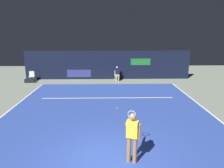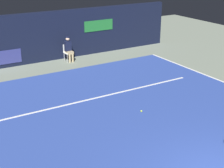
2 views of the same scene
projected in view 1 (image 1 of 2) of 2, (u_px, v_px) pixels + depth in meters
ground_plane at (108, 109)px, 11.45m from camera, size 31.23×31.23×0.00m
court_surface at (108, 109)px, 11.45m from camera, size 11.00×11.55×0.01m
line_sideline_left at (204, 108)px, 11.57m from camera, size 0.10×11.55×0.01m
line_sideline_right at (10, 110)px, 11.33m from camera, size 0.10×11.55×0.01m
line_service at (108, 98)px, 13.41m from camera, size 8.58×0.10×0.01m
back_wall at (108, 65)px, 18.77m from camera, size 15.02×0.33×2.60m
tennis_player at (132, 135)px, 6.55m from camera, size 0.50×1.05×1.73m
line_judge_on_chair at (117, 73)px, 18.21m from camera, size 0.47×0.56×1.32m
courtside_chair_near at (32, 76)px, 18.03m from camera, size 0.51×0.49×0.88m
tennis_ball at (117, 108)px, 11.52m from camera, size 0.07×0.07×0.07m
equipment_bag at (30, 81)px, 17.58m from camera, size 0.86×0.39×0.32m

